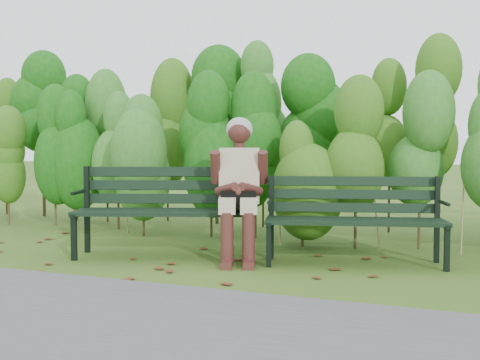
% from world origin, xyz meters
% --- Properties ---
extents(ground, '(80.00, 80.00, 0.00)m').
position_xyz_m(ground, '(0.00, 0.00, 0.00)').
color(ground, '#335819').
extents(footpath, '(60.00, 2.50, 0.01)m').
position_xyz_m(footpath, '(0.00, -2.20, 0.01)').
color(footpath, '#474749').
rests_on(footpath, ground).
extents(hedge_band, '(11.04, 1.67, 2.42)m').
position_xyz_m(hedge_band, '(0.00, 1.86, 1.26)').
color(hedge_band, '#47381E').
rests_on(hedge_band, ground).
extents(leaf_litter, '(5.89, 2.07, 0.01)m').
position_xyz_m(leaf_litter, '(0.18, 0.07, 0.00)').
color(leaf_litter, '#622B18').
rests_on(leaf_litter, ground).
extents(bench_left, '(1.84, 1.13, 0.88)m').
position_xyz_m(bench_left, '(-0.71, 0.20, 0.52)').
color(bench_left, black).
rests_on(bench_left, ground).
extents(bench_right, '(1.67, 0.90, 0.80)m').
position_xyz_m(bench_right, '(1.08, 0.46, 0.47)').
color(bench_right, black).
rests_on(bench_right, ground).
extents(seated_woman, '(0.63, 0.87, 1.36)m').
position_xyz_m(seated_woman, '(0.02, 0.26, 0.76)').
color(seated_woman, '#C2B692').
rests_on(seated_woman, ground).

